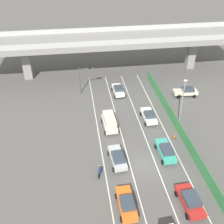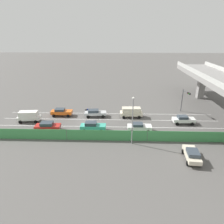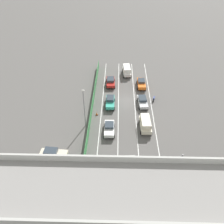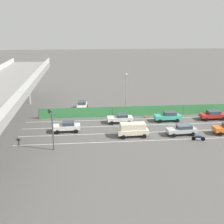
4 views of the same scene
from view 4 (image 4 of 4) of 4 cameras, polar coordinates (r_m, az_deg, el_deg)
ground_plane at (r=50.61m, az=13.12°, el=-2.90°), size 300.00×300.00×0.00m
lane_line_left_edge at (r=44.87m, az=10.20°, el=-5.30°), size 0.14×44.15×0.01m
lane_line_mid_left at (r=47.93m, az=9.12°, el=-3.78°), size 0.14×44.15×0.01m
lane_line_mid_right at (r=51.03m, az=8.18°, el=-2.44°), size 0.14×44.15×0.01m
lane_line_right_edge at (r=54.17m, az=7.35°, el=-1.26°), size 0.14×44.15×0.01m
elevated_overpass at (r=47.69m, az=-20.35°, el=3.98°), size 54.56×8.58×8.60m
green_fence at (r=55.61m, az=6.97°, el=0.25°), size 0.10×40.25×1.89m
car_sedan_white at (r=47.61m, az=-8.63°, el=-2.74°), size 2.06×4.31×1.65m
car_hatchback_white at (r=51.25m, az=1.62°, el=-1.17°), size 2.05×4.37×1.55m
car_taxi_teal at (r=53.01m, az=10.73°, el=-0.77°), size 1.96×4.62×1.73m
car_sedan_silver at (r=47.10m, az=13.32°, el=-3.27°), size 2.21×4.70×1.57m
car_van_cream at (r=45.16m, az=4.02°, el=-3.28°), size 2.20×4.73×2.12m
car_sedan_red at (r=56.02m, az=18.81°, el=-0.46°), size 2.23×4.59×1.63m
motorcycle at (r=45.58m, az=16.28°, el=-4.76°), size 0.75×1.91×0.93m
parked_sedan_cream at (r=59.29m, az=-5.77°, el=1.30°), size 4.54×2.25×1.63m
traffic_light at (r=41.21m, az=-11.56°, el=-2.01°), size 2.80×0.88×5.15m
street_lamp at (r=54.74m, az=2.74°, el=4.17°), size 0.60×0.36×7.86m
traffic_cone at (r=54.69m, az=6.41°, el=-0.67°), size 0.47×0.47×0.75m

